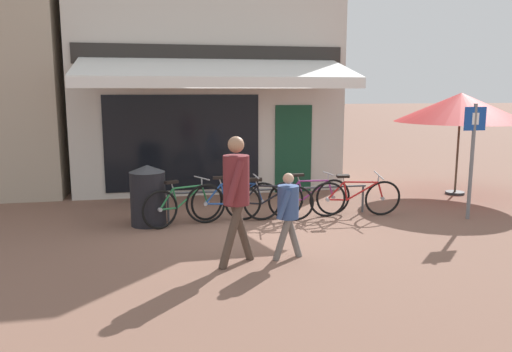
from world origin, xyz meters
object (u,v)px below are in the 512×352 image
object	(u,v)px
bicycle_black	(269,202)
bicycle_red	(355,198)
cafe_parasol	(461,108)
parking_sign	(473,149)
bicycle_purple	(309,197)
pedestrian_adult	(236,187)
litter_bin	(148,195)
pedestrian_child	(288,207)
bicycle_green	(184,204)
bicycle_blue	(234,201)

from	to	relation	value
bicycle_black	bicycle_red	world-z (taller)	bicycle_red
bicycle_black	cafe_parasol	bearing A→B (deg)	30.44
bicycle_red	parking_sign	world-z (taller)	parking_sign
bicycle_purple	bicycle_red	world-z (taller)	bicycle_red
bicycle_red	pedestrian_adult	distance (m)	3.56
litter_bin	pedestrian_child	bearing A→B (deg)	-48.93
bicycle_green	bicycle_purple	distance (m)	2.44
pedestrian_adult	cafe_parasol	distance (m)	7.06
bicycle_black	bicycle_blue	bearing A→B (deg)	-172.64
pedestrian_adult	pedestrian_child	bearing A→B (deg)	-5.66
pedestrian_child	bicycle_black	bearing A→B (deg)	95.89
parking_sign	litter_bin	bearing A→B (deg)	172.47
pedestrian_adult	litter_bin	world-z (taller)	pedestrian_adult
bicycle_black	pedestrian_child	bearing A→B (deg)	-82.54
bicycle_purple	pedestrian_adult	world-z (taller)	pedestrian_adult
bicycle_green	litter_bin	world-z (taller)	litter_bin
bicycle_purple	litter_bin	size ratio (longest dim) A/B	1.53
bicycle_black	pedestrian_adult	bearing A→B (deg)	-100.75
bicycle_purple	pedestrian_child	distance (m)	2.58
cafe_parasol	bicycle_purple	bearing A→B (deg)	-161.61
parking_sign	cafe_parasol	world-z (taller)	cafe_parasol
pedestrian_child	cafe_parasol	bearing A→B (deg)	47.17
bicycle_black	cafe_parasol	world-z (taller)	cafe_parasol
bicycle_black	cafe_parasol	size ratio (longest dim) A/B	0.56
bicycle_red	cafe_parasol	bearing A→B (deg)	31.35
bicycle_black	parking_sign	size ratio (longest dim) A/B	0.76
bicycle_purple	parking_sign	size ratio (longest dim) A/B	0.77
bicycle_black	bicycle_purple	distance (m)	0.87
bicycle_black	parking_sign	world-z (taller)	parking_sign
bicycle_purple	parking_sign	world-z (taller)	parking_sign
bicycle_black	bicycle_green	bearing A→B (deg)	-168.69
bicycle_blue	litter_bin	size ratio (longest dim) A/B	1.62
bicycle_black	litter_bin	world-z (taller)	litter_bin
pedestrian_child	parking_sign	distance (m)	4.33
bicycle_green	parking_sign	size ratio (longest dim) A/B	0.70
bicycle_green	cafe_parasol	world-z (taller)	cafe_parasol
cafe_parasol	pedestrian_adult	bearing A→B (deg)	-147.61
bicycle_blue	pedestrian_child	size ratio (longest dim) A/B	1.41
cafe_parasol	bicycle_green	bearing A→B (deg)	-167.26
bicycle_black	bicycle_purple	size ratio (longest dim) A/B	0.98
bicycle_purple	pedestrian_adult	xyz separation A→B (m)	(-1.84, -2.40, 0.73)
bicycle_green	bicycle_blue	bearing A→B (deg)	-26.14
litter_bin	parking_sign	xyz separation A→B (m)	(6.02, -0.80, 0.80)
bicycle_black	litter_bin	xyz separation A→B (m)	(-2.23, 0.17, 0.19)
pedestrian_adult	bicycle_purple	bearing A→B (deg)	40.64
bicycle_green	parking_sign	bearing A→B (deg)	-34.25
pedestrian_child	parking_sign	size ratio (longest dim) A/B	0.58
bicycle_purple	cafe_parasol	xyz separation A→B (m)	(4.07, 1.35, 1.66)
bicycle_black	pedestrian_adult	world-z (taller)	pedestrian_adult
pedestrian_child	cafe_parasol	world-z (taller)	cafe_parasol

